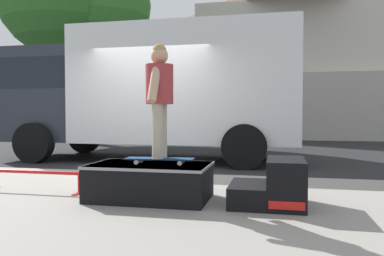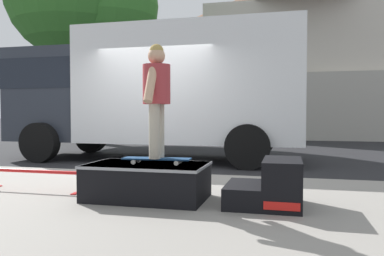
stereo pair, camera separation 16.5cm
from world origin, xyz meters
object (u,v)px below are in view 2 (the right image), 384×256
Objects in this scene: skateboard at (157,159)px; kicker_ramp at (271,187)px; skater_kid at (157,91)px; box_truck at (154,89)px; grind_rail at (34,175)px; skate_box at (147,180)px.

kicker_ramp is at bearing -0.58° from skateboard.
skater_kid is at bearing 179.42° from kicker_ramp.
box_truck is at bearing 122.54° from kicker_ramp.
grind_rail is at bearing 176.23° from skater_kid.
kicker_ramp is (1.39, -0.00, -0.01)m from skate_box.
skateboard is (0.11, 0.01, 0.25)m from skate_box.
grind_rail is at bearing -90.20° from box_truck.
skateboard is at bearing -70.01° from box_truck.
kicker_ramp reaches higher than skateboard.
skate_box is at bearing -173.57° from skateboard.
skate_box is 1.03m from skater_kid.
grind_rail is at bearing 176.23° from skateboard.
skater_kid is at bearing 6.43° from skate_box.
grind_rail is 4.72m from box_truck.
skateboard is at bearing 90.00° from skater_kid.
skate_box is 0.27m from skateboard.
grind_rail is 1.10× the size of skater_kid.
box_truck reaches higher than skater_kid.
skate_box is 1.59m from grind_rail.
skate_box is 1.72× the size of skateboard.
skater_kid is (-1.28, 0.01, 1.03)m from kicker_ramp.
skater_kid reaches higher than skateboard.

